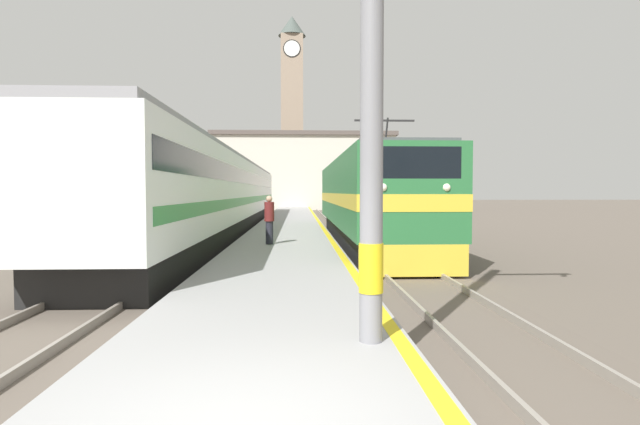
{
  "coord_description": "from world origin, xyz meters",
  "views": [
    {
      "loc": [
        0.47,
        -3.7,
        2.22
      ],
      "look_at": [
        1.52,
        20.54,
        1.21
      ],
      "focal_mm": 28.0,
      "sensor_mm": 36.0,
      "label": 1
    }
  ],
  "objects": [
    {
      "name": "ground_plane",
      "position": [
        0.0,
        30.0,
        0.0
      ],
      "size": [
        200.0,
        200.0,
        0.0
      ],
      "primitive_type": "plane",
      "color": "#60564C"
    },
    {
      "name": "platform",
      "position": [
        0.0,
        25.0,
        0.2
      ],
      "size": [
        3.72,
        140.0,
        0.41
      ],
      "color": "#999999",
      "rests_on": "ground"
    },
    {
      "name": "rail_track_near",
      "position": [
        3.37,
        25.0,
        0.03
      ],
      "size": [
        2.83,
        140.0,
        0.16
      ],
      "color": "#60564C",
      "rests_on": "ground"
    },
    {
      "name": "rail_track_far",
      "position": [
        -3.58,
        25.0,
        0.03
      ],
      "size": [
        2.83,
        140.0,
        0.16
      ],
      "color": "#60564C",
      "rests_on": "ground"
    },
    {
      "name": "locomotive_train",
      "position": [
        3.37,
        17.53,
        1.88
      ],
      "size": [
        2.92,
        18.06,
        4.65
      ],
      "color": "black",
      "rests_on": "ground"
    },
    {
      "name": "passenger_train",
      "position": [
        -3.58,
        24.95,
        2.16
      ],
      "size": [
        2.92,
        40.09,
        4.01
      ],
      "color": "black",
      "rests_on": "ground"
    },
    {
      "name": "person_on_platform",
      "position": [
        -0.54,
        13.59,
        1.29
      ],
      "size": [
        0.34,
        0.34,
        1.68
      ],
      "color": "#23232D",
      "rests_on": "platform"
    },
    {
      "name": "clock_tower",
      "position": [
        -0.44,
        72.93,
        15.12
      ],
      "size": [
        4.15,
        4.15,
        28.77
      ],
      "color": "gray",
      "rests_on": "ground"
    },
    {
      "name": "station_building",
      "position": [
        1.15,
        59.49,
        4.77
      ],
      "size": [
        22.57,
        8.01,
        9.48
      ],
      "color": "beige",
      "rests_on": "ground"
    }
  ]
}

